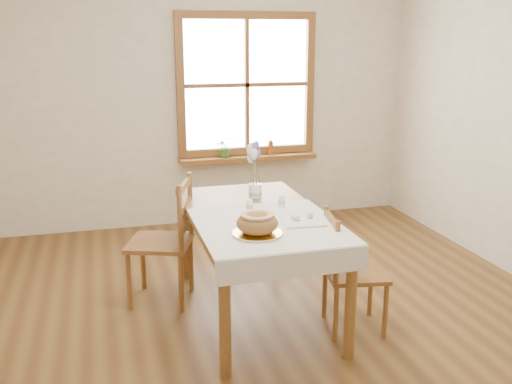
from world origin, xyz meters
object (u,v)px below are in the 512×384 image
chair_left (160,241)px  flower_vase (255,192)px  dining_table (256,225)px  bread_plate (257,234)px  chair_right (355,271)px

chair_left → flower_vase: 0.79m
dining_table → bread_plate: (-0.12, -0.47, 0.10)m
chair_left → bread_plate: (0.51, -0.85, 0.29)m
chair_left → chair_right: 1.44m
chair_left → flower_vase: (0.72, -0.04, 0.33)m
flower_vase → dining_table: bearing=-104.4°
bread_plate → chair_left: bearing=121.1°
flower_vase → chair_left: bearing=177.1°
chair_right → flower_vase: bearing=43.0°
chair_left → bread_plate: chair_left is taller
chair_left → chair_right: bearing=76.9°
chair_left → chair_right: size_ratio=1.15×
flower_vase → chair_right: bearing=-56.6°
dining_table → bread_plate: 0.49m
dining_table → bread_plate: size_ratio=5.37×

